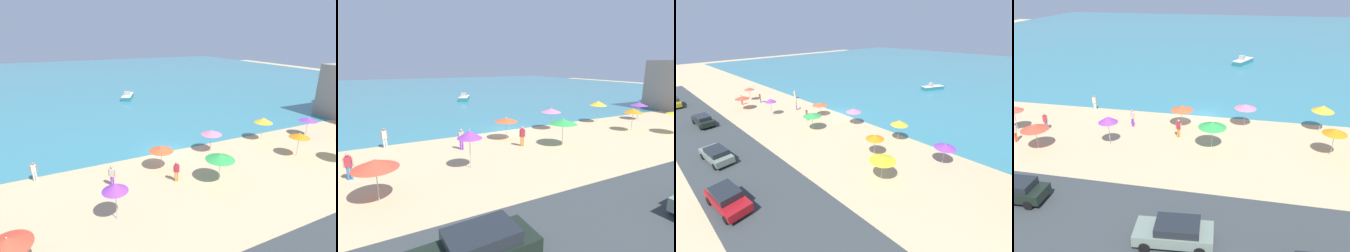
{
  "view_description": "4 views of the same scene",
  "coord_description": "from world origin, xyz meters",
  "views": [
    {
      "loc": [
        -10.3,
        -22.75,
        11.6
      ],
      "look_at": [
        1.11,
        1.79,
        2.16
      ],
      "focal_mm": 28.0,
      "sensor_mm": 36.0,
      "label": 1
    },
    {
      "loc": [
        -12.94,
        -24.49,
        7.06
      ],
      "look_at": [
        -2.09,
        -3.55,
        1.44
      ],
      "focal_mm": 28.0,
      "sensor_mm": 36.0,
      "label": 2
    },
    {
      "loc": [
        24.45,
        -23.54,
        12.78
      ],
      "look_at": [
        6.53,
        -5.82,
        1.67
      ],
      "focal_mm": 24.0,
      "sensor_mm": 36.0,
      "label": 3
    },
    {
      "loc": [
        4.29,
        -32.56,
        13.56
      ],
      "look_at": [
        -1.36,
        -4.93,
        0.87
      ],
      "focal_mm": 35.0,
      "sensor_mm": 36.0,
      "label": 4
    }
  ],
  "objects": [
    {
      "name": "ground_plane",
      "position": [
        0.0,
        0.0,
        0.0
      ],
      "size": [
        160.0,
        160.0,
        0.0
      ],
      "primitive_type": "plane",
      "color": "tan"
    },
    {
      "name": "sea",
      "position": [
        0.0,
        55.0,
        0.03
      ],
      "size": [
        150.0,
        110.0,
        0.05
      ],
      "primitive_type": "cube",
      "color": "teal",
      "rests_on": "ground_plane"
    },
    {
      "name": "coastal_road",
      "position": [
        0.0,
        -18.0,
        0.03
      ],
      "size": [
        80.0,
        8.0,
        0.06
      ],
      "primitive_type": "cube",
      "color": "#373C3E",
      "rests_on": "ground_plane"
    },
    {
      "name": "beach_umbrella_0",
      "position": [
        1.72,
        -7.01,
        2.17
      ],
      "size": [
        2.44,
        2.44,
        2.46
      ],
      "color": "#B2B2B7",
      "rests_on": "ground_plane"
    },
    {
      "name": "beach_umbrella_1",
      "position": [
        14.87,
        -9.29,
        2.21
      ],
      "size": [
        2.36,
        2.36,
        2.46
      ],
      "color": "#B2B2B7",
      "rests_on": "ground_plane"
    },
    {
      "name": "beach_umbrella_2",
      "position": [
        -17.38,
        -7.21,
        2.24
      ],
      "size": [
        1.85,
        1.85,
        2.55
      ],
      "color": "#B2B2B7",
      "rests_on": "ground_plane"
    },
    {
      "name": "beach_umbrella_3",
      "position": [
        -13.12,
        -10.25,
        2.07
      ],
      "size": [
        2.34,
        2.34,
        2.38
      ],
      "color": "#B2B2B7",
      "rests_on": "ground_plane"
    },
    {
      "name": "beach_umbrella_4",
      "position": [
        17.66,
        -2.7,
        2.0
      ],
      "size": [
        2.11,
        2.11,
        2.27
      ],
      "color": "#B2B2B7",
      "rests_on": "ground_plane"
    },
    {
      "name": "beach_umbrella_5",
      "position": [
        11.72,
        -6.34,
        2.19
      ],
      "size": [
        1.97,
        1.97,
        2.49
      ],
      "color": "#B2B2B7",
      "rests_on": "ground_plane"
    },
    {
      "name": "beach_umbrella_6",
      "position": [
        -1.76,
        -2.94,
        1.89
      ],
      "size": [
        2.23,
        2.23,
        2.15
      ],
      "color": "#B2B2B7",
      "rests_on": "ground_plane"
    },
    {
      "name": "beach_umbrella_7",
      "position": [
        11.62,
        -1.55,
        2.36
      ],
      "size": [
        2.06,
        2.06,
        2.71
      ],
      "color": "#B2B2B7",
      "rests_on": "ground_plane"
    },
    {
      "name": "beach_umbrella_8",
      "position": [
        4.38,
        -1.77,
        2.11
      ],
      "size": [
        2.14,
        2.14,
        2.38
      ],
      "color": "#B2B2B7",
      "rests_on": "ground_plane"
    },
    {
      "name": "beach_umbrella_9",
      "position": [
        -7.27,
        -8.2,
        2.4
      ],
      "size": [
        1.73,
        1.73,
        2.75
      ],
      "color": "#B2B2B7",
      "rests_on": "ground_plane"
    },
    {
      "name": "bather_0",
      "position": [
        -14.61,
        -6.57,
        1.0
      ],
      "size": [
        0.57,
        0.23,
        1.78
      ],
      "color": "#3671BD",
      "rests_on": "ground_plane"
    },
    {
      "name": "bather_1",
      "position": [
        -1.55,
        -5.6,
        1.01
      ],
      "size": [
        0.54,
        0.33,
        1.8
      ],
      "color": "orange",
      "rests_on": "ground_plane"
    },
    {
      "name": "bather_2",
      "position": [
        -6.58,
        -4.08,
        1.01
      ],
      "size": [
        0.49,
        0.38,
        1.79
      ],
      "color": "purple",
      "rests_on": "ground_plane"
    },
    {
      "name": "bather_3",
      "position": [
        -15.86,
        -9.46,
        1.03
      ],
      "size": [
        0.28,
        0.56,
        1.82
      ],
      "color": "#DC532D",
      "rests_on": "ground_plane"
    },
    {
      "name": "bather_4",
      "position": [
        -12.27,
        -0.66,
        0.99
      ],
      "size": [
        0.57,
        0.23,
        1.76
      ],
      "color": "#F8E4C9",
      "rests_on": "ground_plane"
    },
    {
      "name": "parked_car_1",
      "position": [
        8.66,
        -20.45,
        0.86
      ],
      "size": [
        4.42,
        2.28,
        1.52
      ],
      "color": "maroon",
      "rests_on": "coastal_road"
    },
    {
      "name": "parked_car_2",
      "position": [
        1.08,
        -18.88,
        0.83
      ],
      "size": [
        4.52,
        2.26,
        1.44
      ],
      "color": "slate",
      "rests_on": "coastal_road"
    },
    {
      "name": "parked_car_3",
      "position": [
        -10.25,
        -17.14,
        0.85
      ],
      "size": [
        4.54,
        2.02,
        1.49
      ],
      "color": "black",
      "rests_on": "coastal_road"
    },
    {
      "name": "skiff_nearshore",
      "position": [
        3.4,
        25.03,
        0.49
      ],
      "size": [
        3.63,
        5.4,
        1.53
      ],
      "color": "teal",
      "rests_on": "sea"
    }
  ]
}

